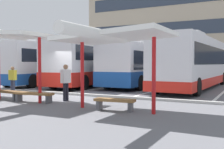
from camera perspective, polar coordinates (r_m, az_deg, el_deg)
name	(u,v)px	position (r m, az deg, el deg)	size (l,w,h in m)	color
ground_plane	(59,95)	(15.43, -10.94, -4.20)	(160.00, 160.00, 0.00)	slate
terminal_building	(193,21)	(49.53, 16.64, 10.65)	(32.46, 15.42, 20.72)	tan
coach_bus_0	(53,64)	(24.03, -12.24, 2.17)	(3.66, 11.95, 3.66)	silver
coach_bus_1	(96,63)	(22.09, -3.43, 2.39)	(3.50, 11.67, 3.83)	silver
coach_bus_2	(145,66)	(21.68, 6.98, 1.83)	(2.77, 11.30, 3.44)	silver
coach_bus_3	(195,63)	(19.76, 17.00, 2.34)	(2.98, 12.38, 3.75)	silver
lane_stripe_0	(42,82)	(26.13, -14.34, -1.56)	(0.16, 14.00, 0.01)	white
lane_stripe_1	(77,84)	(23.66, -7.23, -1.90)	(0.16, 14.00, 0.01)	white
lane_stripe_2	(119,85)	(21.64, 1.37, -2.28)	(0.16, 14.00, 0.01)	white
lane_stripe_3	(167,87)	(20.21, 11.47, -2.65)	(0.16, 14.00, 0.01)	white
waiting_shelter_1	(13,37)	(13.10, -19.98, 7.46)	(3.61, 4.57, 3.21)	red
bench_2	(6,93)	(14.02, -21.26, -3.57)	(1.80, 0.56, 0.45)	brown
bench_3	(33,95)	(12.68, -16.09, -4.10)	(1.97, 0.60, 0.45)	brown
waiting_shelter_2	(112,38)	(9.80, 0.03, 7.70)	(3.94, 4.73, 2.91)	red
bench_4	(115,102)	(10.03, 0.55, -5.75)	(1.56, 0.60, 0.45)	brown
platform_kerb	(63,93)	(15.65, -10.25, -3.88)	(44.00, 0.24, 0.12)	#ADADA8
waiting_passenger_0	(13,78)	(16.92, -20.05, -0.69)	(0.45, 0.22, 1.57)	#33384C
waiting_passenger_1	(66,80)	(12.78, -9.65, -1.11)	(0.26, 0.51, 1.69)	black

